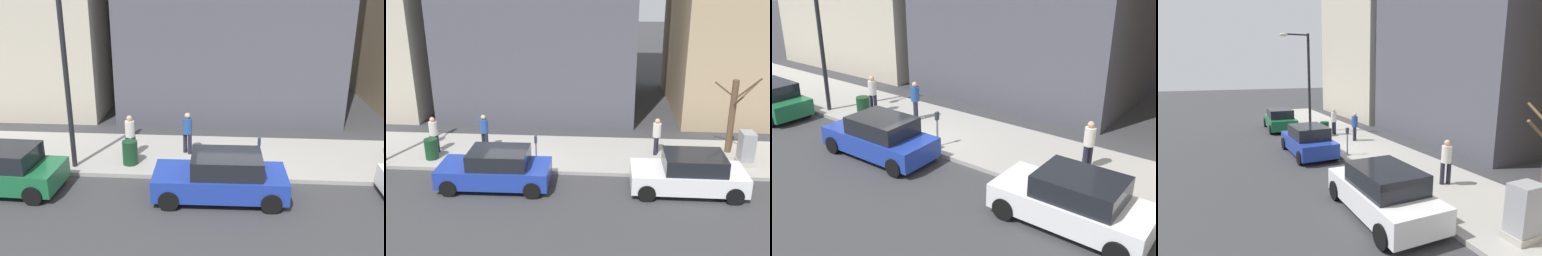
% 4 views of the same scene
% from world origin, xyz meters
% --- Properties ---
extents(ground_plane, '(120.00, 120.00, 0.00)m').
position_xyz_m(ground_plane, '(0.00, 0.00, 0.00)').
color(ground_plane, '#38383A').
extents(sidewalk, '(4.00, 36.00, 0.15)m').
position_xyz_m(sidewalk, '(2.00, 0.00, 0.07)').
color(sidewalk, '#9E9B93').
rests_on(sidewalk, ground).
extents(parked_car_white, '(1.93, 4.20, 1.52)m').
position_xyz_m(parked_car_white, '(-1.05, -6.91, 0.74)').
color(parked_car_white, white).
rests_on(parked_car_white, ground).
extents(parked_car_blue, '(1.99, 4.23, 1.52)m').
position_xyz_m(parked_car_blue, '(-1.18, 0.36, 0.74)').
color(parked_car_blue, '#1E389E').
rests_on(parked_car_blue, ground).
extents(parked_car_green, '(2.03, 4.25, 1.52)m').
position_xyz_m(parked_car_green, '(-1.15, 7.67, 0.74)').
color(parked_car_green, '#196038').
rests_on(parked_car_green, ground).
extents(parking_meter, '(0.14, 0.10, 1.35)m').
position_xyz_m(parking_meter, '(0.45, -0.92, 0.98)').
color(parking_meter, slate).
rests_on(parking_meter, sidewalk).
extents(utility_box, '(0.83, 0.61, 1.43)m').
position_xyz_m(utility_box, '(1.30, -9.66, 0.85)').
color(utility_box, '#A8A399').
rests_on(utility_box, sidewalk).
extents(streetlamp, '(1.97, 0.32, 6.50)m').
position_xyz_m(streetlamp, '(0.28, 5.74, 4.02)').
color(streetlamp, black).
rests_on(streetlamp, sidewalk).
extents(trash_bin, '(0.56, 0.56, 0.90)m').
position_xyz_m(trash_bin, '(0.90, 3.74, 0.60)').
color(trash_bin, '#14381E').
rests_on(trash_bin, sidewalk).
extents(pedestrian_near_meter, '(0.39, 0.36, 1.66)m').
position_xyz_m(pedestrian_near_meter, '(2.12, -6.02, 1.09)').
color(pedestrian_near_meter, '#1E1E2D').
rests_on(pedestrian_near_meter, sidewalk).
extents(pedestrian_midblock, '(0.36, 0.36, 1.66)m').
position_xyz_m(pedestrian_midblock, '(2.08, 1.71, 1.09)').
color(pedestrian_midblock, '#1E1E2D').
rests_on(pedestrian_midblock, sidewalk).
extents(pedestrian_far_corner, '(0.36, 0.40, 1.66)m').
position_xyz_m(pedestrian_far_corner, '(1.59, 3.87, 1.09)').
color(pedestrian_far_corner, '#1E1E2D').
rests_on(pedestrian_far_corner, sidewalk).
extents(office_tower_right, '(10.96, 10.96, 21.34)m').
position_xyz_m(office_tower_right, '(10.98, 11.83, 10.67)').
color(office_tower_right, '#BCB29E').
rests_on(office_tower_right, ground).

